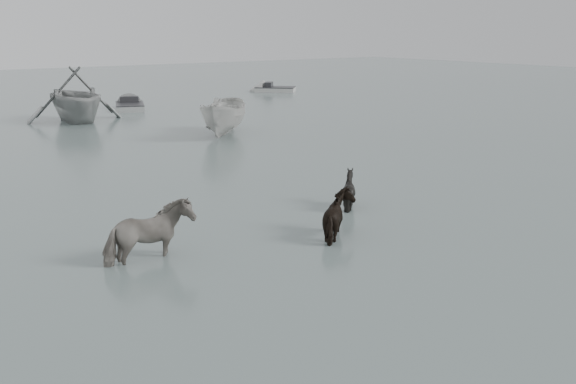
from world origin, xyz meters
name	(u,v)px	position (x,y,z in m)	size (l,w,h in m)	color
ground	(271,244)	(0.00, 0.00, 0.00)	(140.00, 140.00, 0.00)	#556563
pony_pinto	(148,224)	(-2.71, 0.67, 0.81)	(0.87, 1.91, 1.62)	black
pony_dark	(342,208)	(1.70, -0.49, 0.68)	(1.36, 1.16, 1.37)	black
pony_black	(349,184)	(3.61, 1.40, 0.62)	(1.00, 1.13, 1.24)	black
rowboat_trail	(75,93)	(3.05, 22.47, 1.52)	(4.98, 5.78, 3.04)	#979997
boat_small	(224,115)	(7.13, 14.04, 0.90)	(1.76, 4.68, 1.81)	#B5B4B0
skiff_port	(130,103)	(7.33, 25.62, 0.38)	(4.31, 1.60, 0.75)	#979997
skiff_star	(275,87)	(20.82, 29.41, 0.38)	(4.16, 1.60, 0.75)	#BBBAB6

